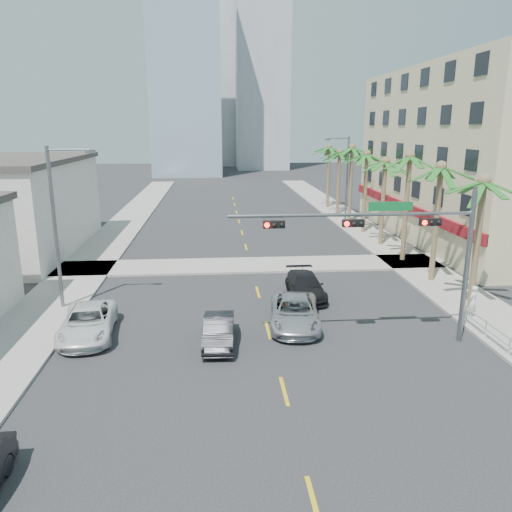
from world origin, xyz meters
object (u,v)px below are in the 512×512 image
(car_parked_far, at_px, (88,322))
(pedestrian, at_px, (472,301))
(traffic_signal_mast, at_px, (402,239))
(car_lane_center, at_px, (295,312))
(car_lane_right, at_px, (305,286))
(car_lane_left, at_px, (219,331))

(car_parked_far, distance_m, pedestrian, 19.79)
(traffic_signal_mast, distance_m, car_parked_far, 15.38)
(car_lane_center, bearing_deg, car_parked_far, -170.01)
(pedestrian, bearing_deg, car_lane_center, -39.10)
(traffic_signal_mast, relative_size, car_parked_far, 2.12)
(traffic_signal_mast, xyz_separation_m, car_lane_right, (-3.01, 6.94, -4.36))
(pedestrian, bearing_deg, car_parked_far, -38.06)
(car_parked_far, relative_size, car_lane_center, 0.99)
(car_parked_far, relative_size, car_lane_left, 1.31)
(pedestrian, bearing_deg, traffic_signal_mast, -12.55)
(car_lane_left, xyz_separation_m, pedestrian, (13.43, 2.08, 0.34))
(traffic_signal_mast, relative_size, pedestrian, 6.52)
(car_lane_left, distance_m, car_lane_right, 8.24)
(car_parked_far, distance_m, car_lane_center, 10.27)
(pedestrian, bearing_deg, car_lane_left, -31.15)
(traffic_signal_mast, bearing_deg, pedestrian, 27.40)
(car_parked_far, height_order, car_lane_right, car_parked_far)
(car_lane_right, height_order, pedestrian, pedestrian)
(car_parked_far, distance_m, car_lane_left, 6.50)
(traffic_signal_mast, bearing_deg, car_lane_center, 149.83)
(traffic_signal_mast, height_order, car_lane_center, traffic_signal_mast)
(car_lane_right, bearing_deg, car_parked_far, -157.62)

